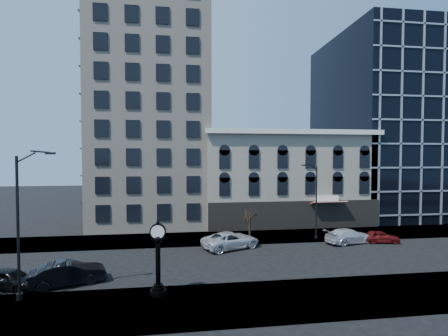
{
  "coord_description": "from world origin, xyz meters",
  "views": [
    {
      "loc": [
        -2.23,
        -27.57,
        9.11
      ],
      "look_at": [
        2.0,
        4.0,
        8.0
      ],
      "focal_mm": 26.0,
      "sensor_mm": 36.0,
      "label": 1
    }
  ],
  "objects": [
    {
      "name": "sidewalk_near",
      "position": [
        0.0,
        -8.0,
        0.06
      ],
      "size": [
        160.0,
        6.0,
        0.12
      ],
      "primitive_type": "cube",
      "color": "gray",
      "rests_on": "ground"
    },
    {
      "name": "car_far_b",
      "position": [
        15.3,
        4.23,
        0.76
      ],
      "size": [
        5.61,
        3.3,
        1.53
      ],
      "primitive_type": "imported",
      "rotation": [
        0.0,
        0.0,
        1.81
      ],
      "color": "silver",
      "rests_on": "ground"
    },
    {
      "name": "car_near_b",
      "position": [
        -10.21,
        -3.56,
        0.83
      ],
      "size": [
        5.37,
        3.37,
        1.67
      ],
      "primitive_type": "imported",
      "rotation": [
        0.0,
        0.0,
        1.91
      ],
      "color": "black",
      "rests_on": "ground"
    },
    {
      "name": "street_lamp_near",
      "position": [
        -11.62,
        -5.89,
        7.35
      ],
      "size": [
        2.47,
        0.66,
        9.57
      ],
      "rotation": [
        0.0,
        0.0,
        0.16
      ],
      "color": "black",
      "rests_on": "sidewalk_near"
    },
    {
      "name": "bare_tree_far",
      "position": [
        5.21,
        6.82,
        3.07
      ],
      "size": [
        2.29,
        2.29,
        3.93
      ],
      "color": "black",
      "rests_on": "sidewalk_far"
    },
    {
      "name": "car_far_a",
      "position": [
        2.69,
        3.99,
        0.81
      ],
      "size": [
        6.45,
        4.76,
        1.63
      ],
      "primitive_type": "imported",
      "rotation": [
        0.0,
        0.0,
        1.97
      ],
      "color": "silver",
      "rests_on": "ground"
    },
    {
      "name": "glass_office",
      "position": [
        32.0,
        20.91,
        14.0
      ],
      "size": [
        20.0,
        20.15,
        28.0
      ],
      "color": "black",
      "rests_on": "ground"
    },
    {
      "name": "street_clock",
      "position": [
        -3.72,
        -6.33,
        2.31
      ],
      "size": [
        1.1,
        1.1,
        4.84
      ],
      "rotation": [
        0.0,
        0.0,
        -0.06
      ],
      "color": "black",
      "rests_on": "sidewalk_near"
    },
    {
      "name": "sidewalk_far",
      "position": [
        0.0,
        8.0,
        0.06
      ],
      "size": [
        160.0,
        6.0,
        0.12
      ],
      "primitive_type": "cube",
      "color": "gray",
      "rests_on": "ground"
    },
    {
      "name": "ground",
      "position": [
        0.0,
        0.0,
        0.0
      ],
      "size": [
        160.0,
        160.0,
        0.0
      ],
      "primitive_type": "plane",
      "color": "black",
      "rests_on": "ground"
    },
    {
      "name": "cream_tower",
      "position": [
        -6.11,
        18.88,
        19.32
      ],
      "size": [
        15.9,
        15.4,
        42.5
      ],
      "color": "beige",
      "rests_on": "ground"
    },
    {
      "name": "car_far_c",
      "position": [
        18.73,
        3.97,
        0.64
      ],
      "size": [
        3.96,
        2.15,
        1.28
      ],
      "primitive_type": "imported",
      "rotation": [
        0.0,
        0.0,
        1.39
      ],
      "color": "maroon",
      "rests_on": "ground"
    },
    {
      "name": "victorian_row",
      "position": [
        12.0,
        15.89,
        6.0
      ],
      "size": [
        22.6,
        11.19,
        12.5
      ],
      "color": "gray",
      "rests_on": "ground"
    },
    {
      "name": "car_near_a",
      "position": [
        -13.94,
        -3.74,
        0.7
      ],
      "size": [
        4.39,
        2.83,
        1.39
      ],
      "primitive_type": "imported",
      "rotation": [
        0.0,
        0.0,
        1.25
      ],
      "color": "black",
      "rests_on": "ground"
    },
    {
      "name": "street_lamp_far",
      "position": [
        11.89,
        5.76,
        6.47
      ],
      "size": [
        2.06,
        1.03,
        8.42
      ],
      "rotation": [
        0.0,
        0.0,
        3.54
      ],
      "color": "black",
      "rests_on": "sidewalk_far"
    }
  ]
}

